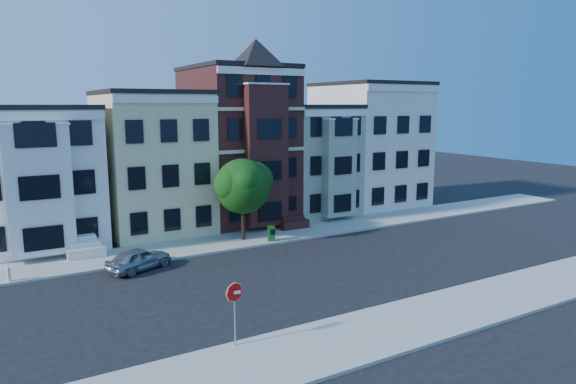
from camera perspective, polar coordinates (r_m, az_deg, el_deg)
ground at (r=30.47m, az=6.09°, el=-8.15°), size 120.00×120.00×0.00m
far_sidewalk at (r=36.93m, az=-1.27°, el=-4.78°), size 60.00×4.00×0.15m
near_sidewalk at (r=24.85m, az=17.31°, el=-12.57°), size 60.00×4.00×0.15m
house_white at (r=38.20m, az=-26.52°, el=1.45°), size 8.00×9.00×9.00m
house_yellow at (r=39.43m, az=-14.92°, el=3.10°), size 7.00×9.00×10.00m
house_brown at (r=41.71m, az=-5.64°, el=5.11°), size 7.00×9.00×12.00m
house_green at (r=44.92m, az=1.97°, el=3.55°), size 6.00×9.00×9.00m
house_cream at (r=48.90m, az=8.97°, el=5.12°), size 8.00×9.00×11.00m
street_tree at (r=34.84m, az=-5.07°, el=0.23°), size 6.46×6.46×6.90m
parked_car at (r=30.57m, az=-16.24°, el=-7.15°), size 4.12×2.95×1.30m
newspaper_box at (r=34.94m, az=-1.87°, el=-4.62°), size 0.58×0.56×1.03m
fire_hydrant at (r=30.92m, az=-28.62°, el=-8.14°), size 0.29×0.29×0.63m
stop_sign at (r=20.16m, az=-5.96°, el=-12.91°), size 0.79×0.25×2.85m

